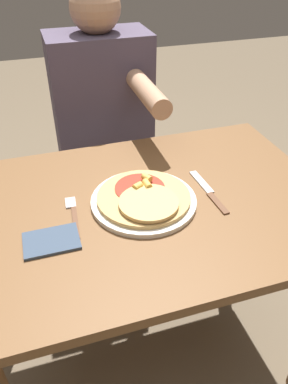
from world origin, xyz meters
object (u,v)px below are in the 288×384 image
dining_table (150,234)px  person_diner (103,117)px  plate (144,202)px  pizza (145,198)px  knife (209,192)px  fork (73,214)px

dining_table → person_diner: (-0.00, 0.63, 0.10)m
plate → pizza: size_ratio=1.13×
pizza → knife: (0.20, -0.00, -0.02)m
pizza → person_diner: person_diner is taller
fork → person_diner: 0.66m
pizza → person_diner: size_ratio=0.22×
knife → person_diner: (-0.18, 0.64, -0.02)m
plate → pizza: bearing=-85.6°
dining_table → knife: knife is taller
fork → person_diner: person_diner is taller
knife → fork: bearing=177.4°
fork → person_diner: size_ratio=0.15×
plate → fork: size_ratio=1.68×
pizza → fork: pizza is taller
person_diner → knife: bearing=-74.4°
plate → person_diner: size_ratio=0.24×
pizza → knife: size_ratio=1.18×
pizza → knife: pizza is taller
dining_table → fork: fork is taller
dining_table → pizza: bearing=-154.9°
knife → person_diner: size_ratio=0.18×
plate → fork: (-0.20, 0.01, -0.00)m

